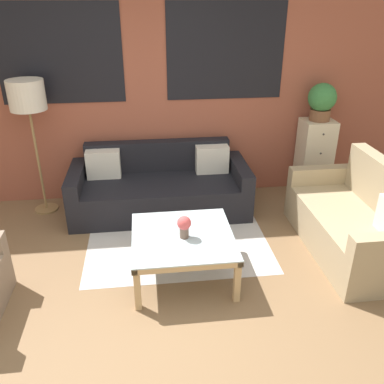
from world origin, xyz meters
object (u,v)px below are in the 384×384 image
object	(u,v)px
floor_lamp	(27,100)
potted_plant	(322,100)
couch_dark	(160,189)
coffee_table	(183,241)
drawer_cabinet	(314,158)
flower_vase	(184,225)
settee_vintage	(356,223)

from	to	relation	value
floor_lamp	potted_plant	distance (m)	3.43
couch_dark	floor_lamp	distance (m)	1.79
coffee_table	drawer_cabinet	distance (m)	2.45
floor_lamp	potted_plant	size ratio (longest dim) A/B	3.46
couch_dark	floor_lamp	world-z (taller)	floor_lamp
floor_lamp	flower_vase	world-z (taller)	floor_lamp
settee_vintage	flower_vase	world-z (taller)	settee_vintage
potted_plant	flower_vase	xyz separation A→B (m)	(-1.86, -1.61, -0.68)
floor_lamp	flower_vase	distance (m)	2.33
couch_dark	settee_vintage	distance (m)	2.24
potted_plant	flower_vase	distance (m)	2.56
settee_vintage	drawer_cabinet	distance (m)	1.37
coffee_table	floor_lamp	xyz separation A→B (m)	(-1.55, 1.50, 0.99)
couch_dark	flower_vase	distance (m)	1.41
settee_vintage	coffee_table	world-z (taller)	settee_vintage
settee_vintage	drawer_cabinet	bearing A→B (deg)	86.58
floor_lamp	potted_plant	world-z (taller)	floor_lamp
potted_plant	couch_dark	bearing A→B (deg)	-173.41
floor_lamp	drawer_cabinet	xyz separation A→B (m)	(3.43, 0.08, -0.87)
couch_dark	settee_vintage	xyz separation A→B (m)	(1.94, -1.12, 0.03)
settee_vintage	flower_vase	bearing A→B (deg)	-171.98
settee_vintage	floor_lamp	bearing A→B (deg)	159.05
floor_lamp	drawer_cabinet	size ratio (longest dim) A/B	1.59
potted_plant	settee_vintage	bearing A→B (deg)	-93.42
couch_dark	potted_plant	xyz separation A→B (m)	(2.02, 0.23, 0.96)
couch_dark	flower_vase	world-z (taller)	couch_dark
floor_lamp	drawer_cabinet	distance (m)	3.54
drawer_cabinet	flower_vase	world-z (taller)	drawer_cabinet
couch_dark	potted_plant	size ratio (longest dim) A/B	4.59
settee_vintage	drawer_cabinet	size ratio (longest dim) A/B	1.63
settee_vintage	potted_plant	size ratio (longest dim) A/B	3.54
coffee_table	flower_vase	bearing A→B (deg)	-70.95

